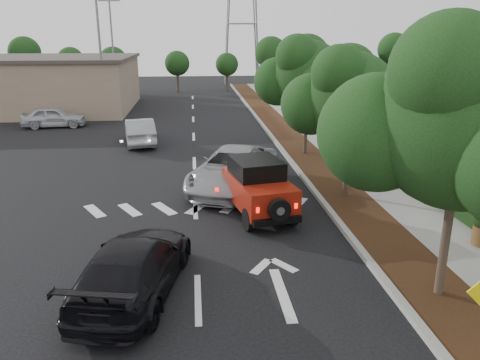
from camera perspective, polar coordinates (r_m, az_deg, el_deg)
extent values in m
plane|color=black|center=(11.30, -5.15, -14.19)|extent=(120.00, 120.00, 0.00)
cube|color=#9E9B93|center=(22.87, 6.02, 2.55)|extent=(0.20, 70.00, 0.15)
cube|color=black|center=(23.09, 8.45, 2.56)|extent=(1.80, 70.00, 0.12)
cube|color=gray|center=(23.62, 12.93, 2.64)|extent=(2.00, 70.00, 0.12)
cube|color=black|center=(24.02, 16.16, 3.47)|extent=(0.80, 70.00, 0.80)
cylinder|color=black|center=(16.70, -1.34, -1.98)|extent=(0.39, 0.76, 0.73)
cylinder|color=black|center=(17.12, 3.22, -1.51)|extent=(0.39, 0.76, 0.73)
cylinder|color=black|center=(14.66, 1.12, -4.82)|extent=(0.39, 0.76, 0.73)
cylinder|color=black|center=(15.13, 6.24, -4.19)|extent=(0.39, 0.76, 0.73)
cube|color=maroon|center=(15.71, 2.28, -1.33)|extent=(2.27, 3.62, 0.91)
cube|color=black|center=(15.74, 1.98, 1.55)|extent=(1.84, 2.11, 0.58)
cube|color=maroon|center=(16.88, 0.83, -0.23)|extent=(1.60, 1.21, 0.75)
cube|color=black|center=(14.32, 4.60, -5.03)|extent=(1.56, 0.47, 0.20)
cylinder|color=black|center=(14.06, 4.83, -3.68)|extent=(0.72, 0.33, 0.69)
cube|color=#FF190C|center=(14.01, 2.19, -3.71)|extent=(0.10, 0.05, 0.16)
cube|color=#FF190C|center=(14.45, 6.85, -3.15)|extent=(0.10, 0.05, 0.16)
imported|color=#9B9DA3|center=(18.44, -0.78, 1.31)|extent=(4.51, 6.27, 1.59)
imported|color=black|center=(11.42, -12.83, -10.23)|extent=(2.90, 5.09, 1.39)
imported|color=#93959A|center=(26.75, -12.12, 5.84)|extent=(2.21, 4.52, 1.42)
imported|color=#B8BAC0|center=(33.25, -21.75, 7.15)|extent=(4.13, 1.98, 1.36)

